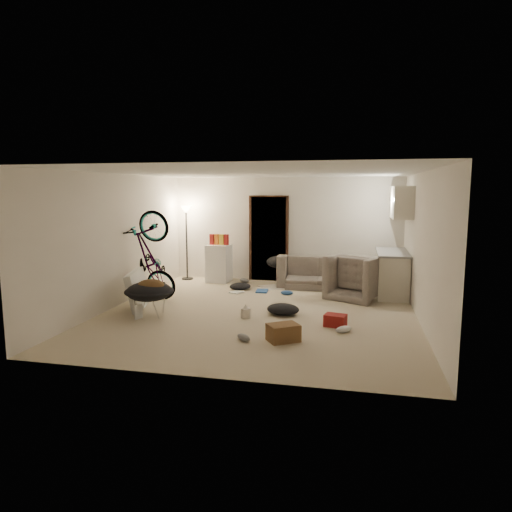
% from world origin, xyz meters
% --- Properties ---
extents(floor, '(5.50, 6.00, 0.02)m').
position_xyz_m(floor, '(0.00, 0.00, -0.01)').
color(floor, '#C1B194').
rests_on(floor, ground).
extents(ceiling, '(5.50, 6.00, 0.02)m').
position_xyz_m(ceiling, '(0.00, 0.00, 2.51)').
color(ceiling, white).
rests_on(ceiling, wall_back).
extents(wall_back, '(5.50, 0.02, 2.50)m').
position_xyz_m(wall_back, '(0.00, 3.01, 1.25)').
color(wall_back, silver).
rests_on(wall_back, floor).
extents(wall_front, '(5.50, 0.02, 2.50)m').
position_xyz_m(wall_front, '(0.00, -3.01, 1.25)').
color(wall_front, silver).
rests_on(wall_front, floor).
extents(wall_left, '(0.02, 6.00, 2.50)m').
position_xyz_m(wall_left, '(-2.76, 0.00, 1.25)').
color(wall_left, silver).
rests_on(wall_left, floor).
extents(wall_right, '(0.02, 6.00, 2.50)m').
position_xyz_m(wall_right, '(2.76, 0.00, 1.25)').
color(wall_right, silver).
rests_on(wall_right, floor).
extents(doorway, '(0.85, 0.10, 2.04)m').
position_xyz_m(doorway, '(-0.40, 2.97, 1.02)').
color(doorway, black).
rests_on(doorway, floor).
extents(door_trim, '(0.97, 0.04, 2.10)m').
position_xyz_m(door_trim, '(-0.40, 2.94, 1.02)').
color(door_trim, '#361E13').
rests_on(door_trim, floor).
extents(floor_lamp, '(0.28, 0.28, 1.81)m').
position_xyz_m(floor_lamp, '(-2.40, 2.65, 1.31)').
color(floor_lamp, black).
rests_on(floor_lamp, floor).
extents(kitchen_counter, '(0.60, 1.50, 0.88)m').
position_xyz_m(kitchen_counter, '(2.43, 2.00, 0.44)').
color(kitchen_counter, beige).
rests_on(kitchen_counter, floor).
extents(counter_top, '(0.64, 1.54, 0.04)m').
position_xyz_m(counter_top, '(2.43, 2.00, 0.90)').
color(counter_top, gray).
rests_on(counter_top, kitchen_counter).
extents(kitchen_uppers, '(0.38, 1.40, 0.65)m').
position_xyz_m(kitchen_uppers, '(2.56, 2.00, 1.95)').
color(kitchen_uppers, beige).
rests_on(kitchen_uppers, wall_right).
extents(sofa, '(1.86, 0.73, 0.54)m').
position_xyz_m(sofa, '(0.88, 2.45, 0.27)').
color(sofa, '#323933').
rests_on(sofa, floor).
extents(armchair, '(1.29, 1.24, 0.66)m').
position_xyz_m(armchair, '(1.77, 1.60, 0.33)').
color(armchair, '#323933').
rests_on(armchair, floor).
extents(bicycle, '(1.90, 0.94, 1.07)m').
position_xyz_m(bicycle, '(-2.30, 0.39, 0.48)').
color(bicycle, black).
rests_on(bicycle, floor).
extents(book_asset, '(0.30, 0.26, 0.02)m').
position_xyz_m(book_asset, '(-1.97, -0.97, 0.01)').
color(book_asset, maroon).
rests_on(book_asset, floor).
extents(mini_fridge, '(0.55, 0.55, 0.90)m').
position_xyz_m(mini_fridge, '(-1.54, 2.55, 0.45)').
color(mini_fridge, white).
rests_on(mini_fridge, floor).
extents(snack_box_0, '(0.11, 0.09, 0.30)m').
position_xyz_m(snack_box_0, '(-1.71, 2.55, 1.00)').
color(snack_box_0, maroon).
rests_on(snack_box_0, mini_fridge).
extents(snack_box_1, '(0.11, 0.08, 0.30)m').
position_xyz_m(snack_box_1, '(-1.59, 2.55, 1.00)').
color(snack_box_1, '#CA6219').
rests_on(snack_box_1, mini_fridge).
extents(snack_box_2, '(0.10, 0.08, 0.30)m').
position_xyz_m(snack_box_2, '(-1.47, 2.55, 1.00)').
color(snack_box_2, yellow).
rests_on(snack_box_2, mini_fridge).
extents(snack_box_3, '(0.12, 0.10, 0.30)m').
position_xyz_m(snack_box_3, '(-1.35, 2.55, 1.00)').
color(snack_box_3, maroon).
rests_on(snack_box_3, mini_fridge).
extents(saucer_chair, '(0.86, 0.86, 0.61)m').
position_xyz_m(saucer_chair, '(-1.84, -0.65, 0.36)').
color(saucer_chair, silver).
rests_on(saucer_chair, floor).
extents(hoodie, '(0.48, 0.40, 0.22)m').
position_xyz_m(hoodie, '(-1.79, -0.68, 0.55)').
color(hoodie, '#4C321A').
rests_on(hoodie, saucer_chair).
extents(sofa_drape, '(0.62, 0.54, 0.28)m').
position_xyz_m(sofa_drape, '(-0.07, 2.45, 0.54)').
color(sofa_drape, black).
rests_on(sofa_drape, sofa).
extents(tv_box, '(0.52, 1.09, 0.71)m').
position_xyz_m(tv_box, '(-2.30, -0.17, 0.35)').
color(tv_box, silver).
rests_on(tv_box, floor).
extents(drink_case_a, '(0.54, 0.51, 0.25)m').
position_xyz_m(drink_case_a, '(0.67, -1.49, 0.13)').
color(drink_case_a, brown).
rests_on(drink_case_a, floor).
extents(drink_case_b, '(0.38, 0.32, 0.20)m').
position_xyz_m(drink_case_b, '(1.38, -0.59, 0.10)').
color(drink_case_b, maroon).
rests_on(drink_case_b, floor).
extents(juicer, '(0.17, 0.17, 0.25)m').
position_xyz_m(juicer, '(-0.16, -0.43, 0.10)').
color(juicer, beige).
rests_on(juicer, floor).
extents(newspaper, '(0.69, 0.72, 0.01)m').
position_xyz_m(newspaper, '(-0.18, 2.15, 0.00)').
color(newspaper, silver).
rests_on(newspaper, floor).
extents(book_blue, '(0.27, 0.35, 0.03)m').
position_xyz_m(book_blue, '(-0.30, 1.65, 0.02)').
color(book_blue, '#2C579F').
rests_on(book_blue, floor).
extents(book_white, '(0.31, 0.35, 0.03)m').
position_xyz_m(book_white, '(-0.81, 1.44, 0.01)').
color(book_white, silver).
rests_on(book_white, floor).
extents(shoe_0, '(0.27, 0.11, 0.10)m').
position_xyz_m(shoe_0, '(0.28, 1.45, 0.05)').
color(shoe_0, '#2C579F').
rests_on(shoe_0, floor).
extents(shoe_1, '(0.29, 0.21, 0.10)m').
position_xyz_m(shoe_1, '(-0.92, 2.55, 0.05)').
color(shoe_1, slate).
rests_on(shoe_1, floor).
extents(shoe_3, '(0.28, 0.25, 0.10)m').
position_xyz_m(shoe_3, '(0.10, -1.61, 0.05)').
color(shoe_3, slate).
rests_on(shoe_3, floor).
extents(shoe_4, '(0.30, 0.28, 0.11)m').
position_xyz_m(shoe_4, '(1.52, -0.90, 0.05)').
color(shoe_4, white).
rests_on(shoe_4, floor).
extents(clothes_lump_a, '(0.67, 0.60, 0.19)m').
position_xyz_m(clothes_lump_a, '(0.44, -0.06, 0.09)').
color(clothes_lump_a, black).
rests_on(clothes_lump_a, floor).
extents(clothes_lump_b, '(0.64, 0.64, 0.15)m').
position_xyz_m(clothes_lump_b, '(-0.82, 1.77, 0.07)').
color(clothes_lump_b, black).
rests_on(clothes_lump_b, floor).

